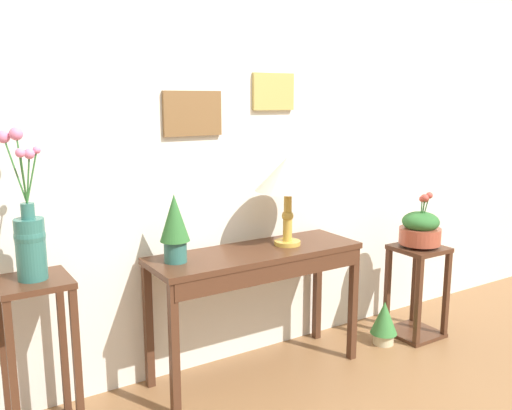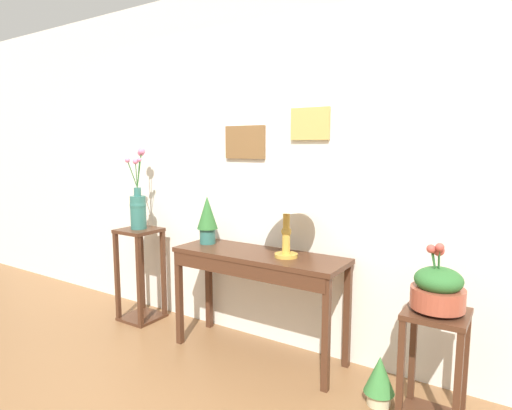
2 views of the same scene
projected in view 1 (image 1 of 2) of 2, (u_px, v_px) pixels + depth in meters
back_wall_with_art at (249, 141)px, 3.45m from camera, size 9.00×0.13×2.80m
console_table at (258, 268)px, 3.24m from camera, size 1.30×0.43×0.78m
table_lamp at (288, 176)px, 3.28m from camera, size 0.40×0.40×0.55m
potted_plant_on_console at (175, 225)px, 2.97m from camera, size 0.16×0.16×0.38m
pedestal_stand_left at (40, 361)px, 2.66m from camera, size 0.33×0.33×0.83m
flower_vase_tall_left at (29, 236)px, 2.54m from camera, size 0.17×0.24×0.71m
pedestal_stand_right at (417, 291)px, 3.86m from camera, size 0.33×0.33×0.66m
planter_bowl_wide_right at (420, 228)px, 3.77m from camera, size 0.28×0.28×0.39m
potted_plant_floor at (384, 321)px, 3.74m from camera, size 0.18×0.18×0.31m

